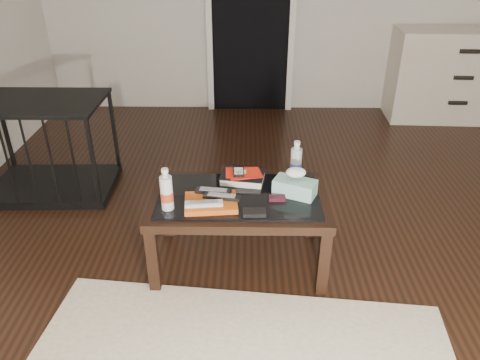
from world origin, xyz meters
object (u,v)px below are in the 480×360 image
(water_bottle_right, at_px, (296,160))
(tissue_box, at_px, (295,187))
(coffee_table, at_px, (239,205))
(pet_crate, at_px, (50,162))
(textbook, at_px, (243,176))
(water_bottle_left, at_px, (166,189))
(dresser, at_px, (452,75))

(water_bottle_right, height_order, tissue_box, water_bottle_right)
(coffee_table, xyz_separation_m, pet_crate, (-1.43, 0.84, -0.17))
(textbook, relative_size, water_bottle_left, 1.05)
(coffee_table, xyz_separation_m, textbook, (0.02, 0.18, 0.09))
(water_bottle_left, bearing_deg, water_bottle_right, 26.31)
(pet_crate, distance_m, water_bottle_right, 1.90)
(coffee_table, relative_size, pet_crate, 1.09)
(coffee_table, xyz_separation_m, water_bottle_left, (-0.38, -0.15, 0.18))
(pet_crate, relative_size, textbook, 3.66)
(coffee_table, xyz_separation_m, tissue_box, (0.31, 0.01, 0.11))
(coffee_table, relative_size, water_bottle_left, 4.20)
(pet_crate, distance_m, water_bottle_left, 1.48)
(tissue_box, bearing_deg, water_bottle_left, -143.03)
(textbook, xyz_separation_m, water_bottle_right, (0.31, 0.03, 0.10))
(textbook, bearing_deg, water_bottle_right, 14.08)
(textbook, bearing_deg, dresser, 55.64)
(textbook, height_order, tissue_box, tissue_box)
(textbook, bearing_deg, pet_crate, 164.04)
(pet_crate, relative_size, tissue_box, 3.98)
(dresser, bearing_deg, water_bottle_left, -131.79)
(textbook, relative_size, tissue_box, 1.09)
(pet_crate, height_order, water_bottle_right, pet_crate)
(dresser, xyz_separation_m, water_bottle_right, (-1.77, -2.20, 0.13))
(textbook, height_order, water_bottle_right, water_bottle_right)
(tissue_box, bearing_deg, dresser, 77.34)
(dresser, xyz_separation_m, water_bottle_left, (-2.48, -2.55, 0.13))
(water_bottle_right, bearing_deg, tissue_box, -95.78)
(coffee_table, relative_size, tissue_box, 4.35)
(dresser, relative_size, pet_crate, 1.33)
(coffee_table, height_order, dresser, dresser)
(dresser, bearing_deg, textbook, -130.64)
(coffee_table, height_order, pet_crate, pet_crate)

